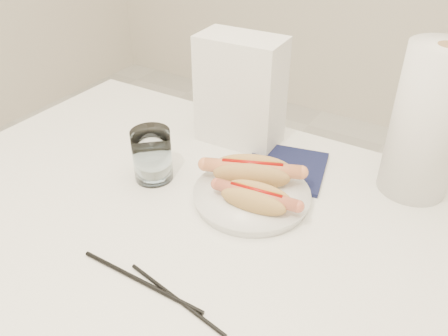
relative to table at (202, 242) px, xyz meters
The scene contains 10 objects.
table is the anchor object (origin of this frame).
plate 0.13m from the table, 60.28° to the left, with size 0.22×0.22×0.02m, color white.
hotdog_left 0.17m from the table, 74.27° to the left, with size 0.18×0.13×0.05m.
hotdog_right 0.14m from the table, 38.12° to the left, with size 0.16×0.07×0.04m.
water_glass 0.20m from the table, 159.62° to the left, with size 0.08×0.08×0.11m, color silver.
chopstick_near 0.19m from the table, 87.76° to the right, with size 0.01×0.01×0.23m, color black.
chopstick_far 0.20m from the table, 67.55° to the right, with size 0.01×0.01×0.20m, color black.
napkin_box 0.35m from the table, 106.15° to the left, with size 0.19×0.10×0.25m, color white.
navy_napkin 0.25m from the table, 74.36° to the left, with size 0.16×0.16×0.01m, color #12173A.
paper_towel_roll 0.48m from the table, 44.28° to the left, with size 0.13×0.13×0.29m, color white.
Camera 1 is at (0.37, -0.52, 1.29)m, focal length 36.22 mm.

